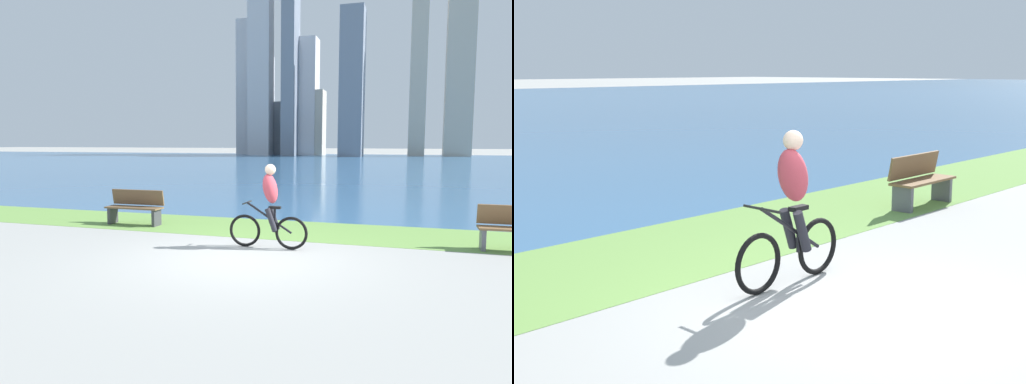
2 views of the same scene
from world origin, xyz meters
TOP-DOWN VIEW (x-y plane):
  - ground_plane at (0.00, 0.00)m, footprint 300.00×300.00m
  - grass_strip_bayside at (0.00, 3.09)m, footprint 120.00×2.59m
  - cyclist_lead at (0.23, 1.00)m, footprint 1.65×0.52m
  - bench_near_path at (4.98, 2.21)m, footprint 1.50×0.47m

SIDE VIEW (x-z plane):
  - ground_plane at x=0.00m, z-range 0.00..0.00m
  - grass_strip_bayside at x=0.00m, z-range 0.00..0.01m
  - bench_near_path at x=4.98m, z-range 0.00..0.90m
  - cyclist_lead at x=0.23m, z-range -0.01..1.69m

